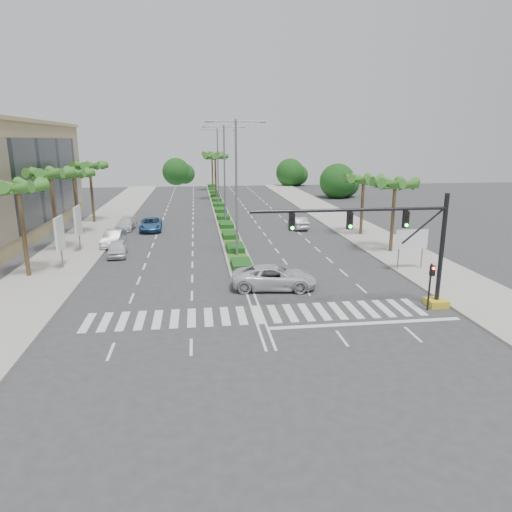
# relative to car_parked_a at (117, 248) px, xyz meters

# --- Properties ---
(ground) EXTENTS (160.00, 160.00, 0.00)m
(ground) POSITION_rel_car_parked_a_xyz_m (10.79, -16.00, -0.71)
(ground) COLOR #333335
(ground) RESTS_ON ground
(footpath_right) EXTENTS (6.00, 120.00, 0.15)m
(footpath_right) POSITION_rel_car_parked_a_xyz_m (25.99, 4.00, -0.63)
(footpath_right) COLOR gray
(footpath_right) RESTS_ON ground
(footpath_left) EXTENTS (6.00, 120.00, 0.15)m
(footpath_left) POSITION_rel_car_parked_a_xyz_m (-4.41, 4.00, -0.63)
(footpath_left) COLOR gray
(footpath_left) RESTS_ON ground
(median) EXTENTS (2.20, 75.00, 0.20)m
(median) POSITION_rel_car_parked_a_xyz_m (10.79, 29.00, -0.61)
(median) COLOR gray
(median) RESTS_ON ground
(median_grass) EXTENTS (1.80, 75.00, 0.04)m
(median_grass) POSITION_rel_car_parked_a_xyz_m (10.79, 29.00, -0.49)
(median_grass) COLOR #2E4F1B
(median_grass) RESTS_ON median
(signal_gantry) EXTENTS (12.60, 1.20, 7.20)m
(signal_gantry) POSITION_rel_car_parked_a_xyz_m (20.06, -16.00, 2.75)
(signal_gantry) COLOR gold
(signal_gantry) RESTS_ON ground
(pedestrian_signal) EXTENTS (0.28, 0.36, 3.00)m
(pedestrian_signal) POSITION_rel_car_parked_a_xyz_m (21.39, -16.68, 1.33)
(pedestrian_signal) COLOR black
(pedestrian_signal) RESTS_ON ground
(direction_sign) EXTENTS (2.70, 0.11, 3.40)m
(direction_sign) POSITION_rel_car_parked_a_xyz_m (24.29, -8.01, 1.74)
(direction_sign) COLOR slate
(direction_sign) RESTS_ON ground
(billboard_near) EXTENTS (0.18, 2.10, 4.35)m
(billboard_near) POSITION_rel_car_parked_a_xyz_m (-3.71, -4.00, 2.25)
(billboard_near) COLOR slate
(billboard_near) RESTS_ON ground
(billboard_far) EXTENTS (0.18, 2.10, 4.35)m
(billboard_far) POSITION_rel_car_parked_a_xyz_m (-3.71, 2.00, 2.25)
(billboard_far) COLOR slate
(billboard_far) RESTS_ON ground
(palm_left_near) EXTENTS (4.57, 4.68, 7.55)m
(palm_left_near) POSITION_rel_car_parked_a_xyz_m (-5.71, -6.00, 5.98)
(palm_left_near) COLOR brown
(palm_left_near) RESTS_ON ground
(palm_left_mid) EXTENTS (4.57, 4.68, 7.95)m
(palm_left_mid) POSITION_rel_car_parked_a_xyz_m (-5.71, 2.00, 6.37)
(palm_left_mid) COLOR brown
(palm_left_mid) RESTS_ON ground
(palm_left_far) EXTENTS (4.57, 4.68, 7.35)m
(palm_left_far) POSITION_rel_car_parked_a_xyz_m (-5.71, 10.00, 5.79)
(palm_left_far) COLOR brown
(palm_left_far) RESTS_ON ground
(palm_left_end) EXTENTS (4.57, 4.68, 7.75)m
(palm_left_end) POSITION_rel_car_parked_a_xyz_m (-5.71, 18.00, 6.17)
(palm_left_end) COLOR brown
(palm_left_end) RESTS_ON ground
(palm_right_near) EXTENTS (4.57, 4.68, 7.05)m
(palm_right_near) POSITION_rel_car_parked_a_xyz_m (25.29, -2.00, 5.50)
(palm_right_near) COLOR brown
(palm_right_near) RESTS_ON ground
(palm_right_far) EXTENTS (4.57, 4.68, 6.75)m
(palm_right_far) POSITION_rel_car_parked_a_xyz_m (25.29, 6.00, 5.20)
(palm_right_far) COLOR brown
(palm_right_far) RESTS_ON ground
(palm_median_a) EXTENTS (4.57, 4.68, 8.05)m
(palm_median_a) POSITION_rel_car_parked_a_xyz_m (10.79, 39.00, 6.46)
(palm_median_a) COLOR brown
(palm_median_a) RESTS_ON ground
(palm_median_b) EXTENTS (4.57, 4.68, 8.05)m
(palm_median_b) POSITION_rel_car_parked_a_xyz_m (10.79, 54.00, 6.46)
(palm_median_b) COLOR brown
(palm_median_b) RESTS_ON ground
(streetlight_near) EXTENTS (5.10, 0.25, 12.00)m
(streetlight_near) POSITION_rel_car_parked_a_xyz_m (10.79, -2.00, 6.10)
(streetlight_near) COLOR slate
(streetlight_near) RESTS_ON ground
(streetlight_mid) EXTENTS (5.10, 0.25, 12.00)m
(streetlight_mid) POSITION_rel_car_parked_a_xyz_m (10.79, 14.00, 6.10)
(streetlight_mid) COLOR slate
(streetlight_mid) RESTS_ON ground
(streetlight_far) EXTENTS (5.10, 0.25, 12.00)m
(streetlight_far) POSITION_rel_car_parked_a_xyz_m (10.79, 30.00, 6.10)
(streetlight_far) COLOR slate
(streetlight_far) RESTS_ON ground
(car_parked_a) EXTENTS (2.06, 4.30, 1.42)m
(car_parked_a) POSITION_rel_car_parked_a_xyz_m (0.00, 0.00, 0.00)
(car_parked_a) COLOR silver
(car_parked_a) RESTS_ON ground
(car_parked_b) EXTENTS (1.93, 4.86, 1.57)m
(car_parked_b) POSITION_rel_car_parked_a_xyz_m (-1.01, 4.17, 0.08)
(car_parked_b) COLOR silver
(car_parked_b) RESTS_ON ground
(car_parked_c) EXTENTS (2.65, 5.40, 1.48)m
(car_parked_c) POSITION_rel_car_parked_a_xyz_m (1.96, 11.81, 0.03)
(car_parked_c) COLOR #2D598A
(car_parked_c) RESTS_ON ground
(car_parked_d) EXTENTS (2.22, 4.78, 1.35)m
(car_parked_d) POSITION_rel_car_parked_a_xyz_m (-1.01, 12.81, -0.03)
(car_parked_d) COLOR silver
(car_parked_d) RESTS_ON ground
(car_crossing) EXTENTS (6.32, 3.53, 1.67)m
(car_crossing) POSITION_rel_car_parked_a_xyz_m (12.62, -11.17, 0.13)
(car_crossing) COLOR silver
(car_crossing) RESTS_ON ground
(car_right) EXTENTS (1.71, 4.46, 1.45)m
(car_right) POSITION_rel_car_parked_a_xyz_m (19.29, 10.78, 0.02)
(car_right) COLOR #A3A3A8
(car_right) RESTS_ON ground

